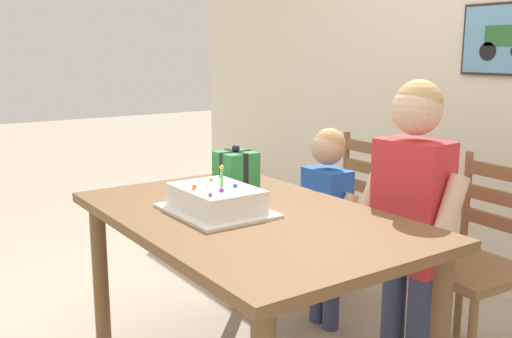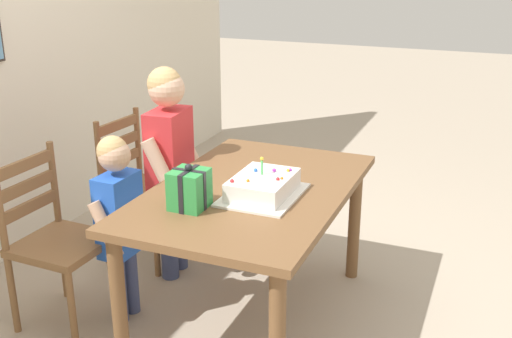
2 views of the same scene
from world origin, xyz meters
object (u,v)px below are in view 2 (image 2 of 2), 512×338
Objects in this scene: child_younger at (119,211)px; chair_right at (141,187)px; gift_box_red_large at (189,189)px; child_older at (170,153)px; dining_table at (252,206)px; birthday_cake at (263,187)px; chair_left at (56,240)px.

chair_right is at bearing 24.32° from child_younger.
gift_box_red_large is 0.78m from child_older.
child_older is (0.62, 0.46, -0.07)m from gift_box_red_large.
child_older reaches higher than gift_box_red_large.
child_older is at bearing -0.06° from child_younger.
dining_table is at bearing -113.52° from chair_right.
birthday_cake is at bearing -45.06° from gift_box_red_large.
birthday_cake is at bearing -116.72° from child_older.
gift_box_red_large is 0.23× the size of chair_right.
chair_left is 0.80m from chair_right.
child_older is at bearing 63.28° from birthday_cake.
chair_left is 0.73× the size of child_older.
child_younger reaches higher than chair_left.
gift_box_red_large is at bearing -85.69° from chair_left.
child_younger is (-0.53, 0.00, -0.15)m from child_older.
gift_box_red_large is 1.12m from chair_right.
child_younger is at bearing -155.68° from chair_right.
birthday_cake is 0.43× the size of child_younger.
child_older reaches higher than birthday_cake.
dining_table is 1.43× the size of child_younger.
gift_box_red_large reaches higher than birthday_cake.
child_older is 1.25× the size of child_younger.
chair_right is (0.74, 0.76, -0.37)m from gift_box_red_large.
child_younger is at bearing 179.94° from child_older.
gift_box_red_large is (-0.34, 0.17, 0.19)m from dining_table.
chair_left is (-0.06, 0.76, -0.37)m from gift_box_red_large.
gift_box_red_large is at bearing -134.43° from chair_right.
dining_table is at bearing -68.74° from child_younger.
chair_left is (-0.31, 1.01, -0.33)m from birthday_cake.
child_younger reaches higher than chair_right.
chair_right is at bearing -0.01° from chair_left.
birthday_cake is 0.48× the size of chair_right.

